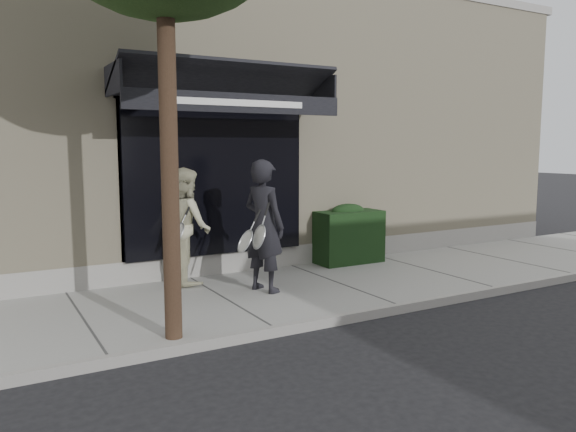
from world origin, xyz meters
TOP-DOWN VIEW (x-y plane):
  - ground at (0.00, 0.00)m, footprint 80.00×80.00m
  - sidewalk at (0.00, 0.00)m, footprint 20.00×3.00m
  - curb at (0.00, -1.55)m, footprint 20.00×0.10m
  - building_facade at (-0.01, 4.96)m, footprint 14.30×8.04m
  - hedge at (1.10, 1.25)m, footprint 1.30×0.70m
  - pedestrian_front at (-1.30, 0.09)m, footprint 0.90×0.96m
  - pedestrian_back at (-2.15, 1.20)m, footprint 0.75×0.97m

SIDE VIEW (x-z plane):
  - ground at x=0.00m, z-range 0.00..0.00m
  - sidewalk at x=0.00m, z-range 0.00..0.12m
  - curb at x=0.00m, z-range 0.00..0.14m
  - hedge at x=1.10m, z-range 0.09..1.23m
  - pedestrian_back at x=-2.15m, z-range 0.12..2.02m
  - pedestrian_front at x=-1.30m, z-range 0.12..2.15m
  - building_facade at x=-0.01m, z-range -0.08..5.56m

